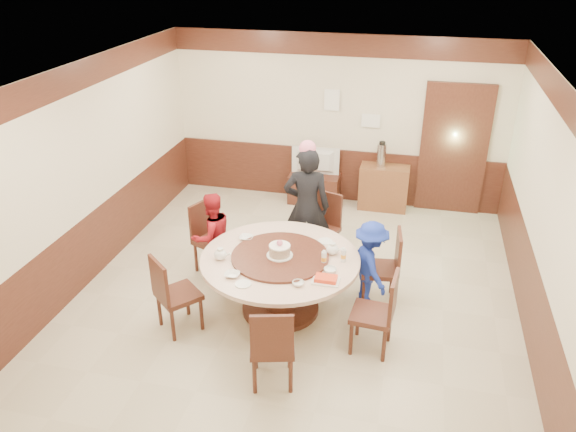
% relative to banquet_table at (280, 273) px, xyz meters
% --- Properties ---
extents(room, '(6.00, 6.04, 2.84)m').
position_rel_banquet_table_xyz_m(room, '(0.12, 0.47, 0.55)').
color(room, beige).
rests_on(room, ground).
extents(banquet_table, '(1.88, 1.88, 0.78)m').
position_rel_banquet_table_xyz_m(banquet_table, '(0.00, 0.00, 0.00)').
color(banquet_table, '#441F15').
rests_on(banquet_table, ground).
extents(chair_0, '(0.50, 0.49, 0.97)m').
position_rel_banquet_table_xyz_m(chair_0, '(1.16, 0.49, -0.23)').
color(chair_0, '#441F15').
rests_on(chair_0, ground).
extents(chair_1, '(0.56, 0.57, 0.97)m').
position_rel_banquet_table_xyz_m(chair_1, '(0.26, 1.33, -0.23)').
color(chair_1, '#441F15').
rests_on(chair_1, ground).
extents(chair_2, '(0.58, 0.57, 0.97)m').
position_rel_banquet_table_xyz_m(chair_2, '(-1.13, 0.71, -0.23)').
color(chair_2, '#441F15').
rests_on(chair_2, ground).
extents(chair_3, '(0.62, 0.62, 0.97)m').
position_rel_banquet_table_xyz_m(chair_3, '(-1.07, -0.62, -0.23)').
color(chair_3, '#441F15').
rests_on(chair_3, ground).
extents(chair_4, '(0.54, 0.55, 0.97)m').
position_rel_banquet_table_xyz_m(chair_4, '(0.23, -1.22, -0.23)').
color(chair_4, '#441F15').
rests_on(chair_4, ground).
extents(chair_5, '(0.49, 0.48, 0.97)m').
position_rel_banquet_table_xyz_m(chair_5, '(1.17, -0.46, -0.23)').
color(chair_5, '#441F15').
rests_on(chair_5, ground).
extents(person_standing, '(0.68, 0.51, 1.71)m').
position_rel_banquet_table_xyz_m(person_standing, '(0.07, 1.19, 0.32)').
color(person_standing, black).
rests_on(person_standing, ground).
extents(person_red, '(0.73, 0.74, 1.21)m').
position_rel_banquet_table_xyz_m(person_red, '(-1.06, 0.55, 0.07)').
color(person_red, '#A4151F').
rests_on(person_red, ground).
extents(person_blue, '(0.72, 0.85, 1.13)m').
position_rel_banquet_table_xyz_m(person_blue, '(1.03, 0.38, 0.03)').
color(person_blue, '#182D9E').
rests_on(person_blue, ground).
extents(birthday_cake, '(0.31, 0.31, 0.21)m').
position_rel_banquet_table_xyz_m(birthday_cake, '(-0.00, -0.01, 0.32)').
color(birthday_cake, white).
rests_on(birthday_cake, banquet_table).
extents(teapot_left, '(0.17, 0.15, 0.13)m').
position_rel_banquet_table_xyz_m(teapot_left, '(-0.67, -0.20, 0.28)').
color(teapot_left, white).
rests_on(teapot_left, banquet_table).
extents(teapot_right, '(0.17, 0.15, 0.13)m').
position_rel_banquet_table_xyz_m(teapot_right, '(0.58, 0.22, 0.28)').
color(teapot_right, white).
rests_on(teapot_right, banquet_table).
extents(bowl_0, '(0.17, 0.17, 0.04)m').
position_rel_banquet_table_xyz_m(bowl_0, '(-0.52, 0.33, 0.24)').
color(bowl_0, white).
rests_on(bowl_0, banquet_table).
extents(bowl_1, '(0.13, 0.13, 0.04)m').
position_rel_banquet_table_xyz_m(bowl_1, '(0.33, -0.52, 0.24)').
color(bowl_1, white).
rests_on(bowl_1, banquet_table).
extents(bowl_2, '(0.17, 0.17, 0.04)m').
position_rel_banquet_table_xyz_m(bowl_2, '(-0.42, -0.52, 0.24)').
color(bowl_2, white).
rests_on(bowl_2, banquet_table).
extents(bowl_3, '(0.14, 0.14, 0.05)m').
position_rel_banquet_table_xyz_m(bowl_3, '(0.63, -0.18, 0.24)').
color(bowl_3, white).
rests_on(bowl_3, banquet_table).
extents(saucer_near, '(0.18, 0.18, 0.01)m').
position_rel_banquet_table_xyz_m(saucer_near, '(-0.25, -0.65, 0.22)').
color(saucer_near, white).
rests_on(saucer_near, banquet_table).
extents(saucer_far, '(0.18, 0.18, 0.01)m').
position_rel_banquet_table_xyz_m(saucer_far, '(0.45, 0.50, 0.22)').
color(saucer_far, white).
rests_on(saucer_far, banquet_table).
extents(shrimp_platter, '(0.30, 0.20, 0.06)m').
position_rel_banquet_table_xyz_m(shrimp_platter, '(0.61, -0.39, 0.24)').
color(shrimp_platter, white).
rests_on(shrimp_platter, banquet_table).
extents(bottle_0, '(0.06, 0.06, 0.16)m').
position_rel_banquet_table_xyz_m(bottle_0, '(0.53, -0.03, 0.30)').
color(bottle_0, silver).
rests_on(bottle_0, banquet_table).
extents(bottle_1, '(0.06, 0.06, 0.16)m').
position_rel_banquet_table_xyz_m(bottle_1, '(0.73, 0.08, 0.30)').
color(bottle_1, silver).
rests_on(bottle_1, banquet_table).
extents(tv_stand, '(0.85, 0.45, 0.50)m').
position_rel_banquet_table_xyz_m(tv_stand, '(-0.20, 3.20, -0.28)').
color(tv_stand, '#441F15').
rests_on(tv_stand, ground).
extents(television, '(0.81, 0.14, 0.47)m').
position_rel_banquet_table_xyz_m(television, '(-0.20, 3.20, 0.20)').
color(television, gray).
rests_on(television, tv_stand).
extents(side_cabinet, '(0.80, 0.40, 0.75)m').
position_rel_banquet_table_xyz_m(side_cabinet, '(0.97, 3.23, -0.16)').
color(side_cabinet, brown).
rests_on(side_cabinet, ground).
extents(thermos, '(0.15, 0.15, 0.38)m').
position_rel_banquet_table_xyz_m(thermos, '(0.89, 3.23, 0.41)').
color(thermos, silver).
rests_on(thermos, side_cabinet).
extents(notice_left, '(0.25, 0.00, 0.35)m').
position_rel_banquet_table_xyz_m(notice_left, '(0.02, 3.41, 1.22)').
color(notice_left, white).
rests_on(notice_left, room).
extents(notice_right, '(0.30, 0.00, 0.22)m').
position_rel_banquet_table_xyz_m(notice_right, '(0.67, 3.41, 0.92)').
color(notice_right, white).
rests_on(notice_right, room).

